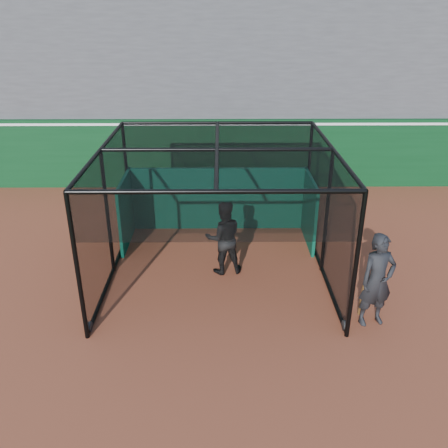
{
  "coord_description": "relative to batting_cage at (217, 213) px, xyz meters",
  "views": [
    {
      "loc": [
        0.25,
        -8.28,
        6.18
      ],
      "look_at": [
        0.34,
        2.0,
        1.4
      ],
      "focal_mm": 38.0,
      "sensor_mm": 36.0,
      "label": 1
    }
  ],
  "objects": [
    {
      "name": "ground",
      "position": [
        -0.18,
        -2.22,
        -1.58
      ],
      "size": [
        120.0,
        120.0,
        0.0
      ],
      "primitive_type": "plane",
      "color": "brown",
      "rests_on": "ground"
    },
    {
      "name": "outfield_wall",
      "position": [
        -0.18,
        6.28,
        -0.3
      ],
      "size": [
        50.0,
        0.5,
        2.5
      ],
      "color": "#0A3717",
      "rests_on": "ground"
    },
    {
      "name": "grandstand",
      "position": [
        -0.18,
        10.06,
        2.89
      ],
      "size": [
        50.0,
        7.85,
        8.95
      ],
      "color": "#4C4C4F",
      "rests_on": "ground"
    },
    {
      "name": "batting_cage",
      "position": [
        0.0,
        0.0,
        0.0
      ],
      "size": [
        5.4,
        5.41,
        3.18
      ],
      "color": "black",
      "rests_on": "ground"
    },
    {
      "name": "batter",
      "position": [
        0.15,
        -0.05,
        -0.63
      ],
      "size": [
        1.03,
        0.86,
        1.9
      ],
      "primitive_type": "imported",
      "rotation": [
        0.0,
        0.0,
        3.31
      ],
      "color": "black",
      "rests_on": "ground"
    },
    {
      "name": "on_deck_player",
      "position": [
        3.29,
        -2.21,
        -0.55
      ],
      "size": [
        0.85,
        0.66,
        2.07
      ],
      "color": "black",
      "rests_on": "ground"
    }
  ]
}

